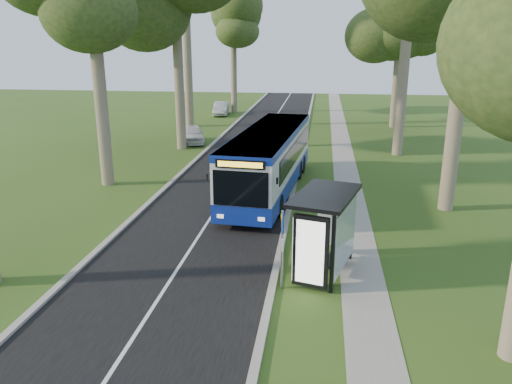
{
  "coord_description": "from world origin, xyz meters",
  "views": [
    {
      "loc": [
        1.42,
        -17.89,
        7.85
      ],
      "look_at": [
        -1.28,
        2.38,
        1.6
      ],
      "focal_mm": 35.0,
      "sensor_mm": 36.0,
      "label": 1
    }
  ],
  "objects_px": {
    "bus_stop_sign": "(282,241)",
    "car_white": "(193,134)",
    "car_silver": "(221,108)",
    "bus": "(270,161)",
    "litter_bin": "(326,193)",
    "bus_shelter": "(329,222)"
  },
  "relations": [
    {
      "from": "bus_stop_sign",
      "to": "car_white",
      "type": "xyz_separation_m",
      "value": [
        -9.02,
        23.33,
        -0.98
      ]
    },
    {
      "from": "bus_stop_sign",
      "to": "car_silver",
      "type": "bearing_deg",
      "value": 91.77
    },
    {
      "from": "bus",
      "to": "litter_bin",
      "type": "distance_m",
      "value": 3.57
    },
    {
      "from": "bus_shelter",
      "to": "car_silver",
      "type": "bearing_deg",
      "value": 121.88
    },
    {
      "from": "bus_stop_sign",
      "to": "bus_shelter",
      "type": "xyz_separation_m",
      "value": [
        1.47,
        0.95,
        0.38
      ]
    },
    {
      "from": "bus_stop_sign",
      "to": "car_white",
      "type": "height_order",
      "value": "bus_stop_sign"
    },
    {
      "from": "bus",
      "to": "bus_shelter",
      "type": "bearing_deg",
      "value": -67.93
    },
    {
      "from": "bus_stop_sign",
      "to": "litter_bin",
      "type": "height_order",
      "value": "bus_stop_sign"
    },
    {
      "from": "bus_stop_sign",
      "to": "car_silver",
      "type": "xyz_separation_m",
      "value": [
        -9.81,
        38.74,
        -0.97
      ]
    },
    {
      "from": "bus_shelter",
      "to": "car_white",
      "type": "xyz_separation_m",
      "value": [
        -10.49,
        22.38,
        -1.35
      ]
    },
    {
      "from": "car_white",
      "to": "car_silver",
      "type": "height_order",
      "value": "car_silver"
    },
    {
      "from": "litter_bin",
      "to": "bus",
      "type": "bearing_deg",
      "value": 155.06
    },
    {
      "from": "bus",
      "to": "litter_bin",
      "type": "height_order",
      "value": "bus"
    },
    {
      "from": "bus_shelter",
      "to": "car_white",
      "type": "bearing_deg",
      "value": 130.37
    },
    {
      "from": "bus_stop_sign",
      "to": "litter_bin",
      "type": "xyz_separation_m",
      "value": [
        1.47,
        9.38,
        -1.19
      ]
    },
    {
      "from": "bus",
      "to": "car_silver",
      "type": "height_order",
      "value": "bus"
    },
    {
      "from": "litter_bin",
      "to": "car_white",
      "type": "height_order",
      "value": "car_white"
    },
    {
      "from": "car_white",
      "to": "bus_stop_sign",
      "type": "bearing_deg",
      "value": -86.66
    },
    {
      "from": "bus_stop_sign",
      "to": "litter_bin",
      "type": "bearing_deg",
      "value": 68.66
    },
    {
      "from": "bus",
      "to": "bus_stop_sign",
      "type": "distance_m",
      "value": 10.91
    },
    {
      "from": "bus_shelter",
      "to": "car_white",
      "type": "distance_m",
      "value": 24.75
    },
    {
      "from": "bus",
      "to": "car_silver",
      "type": "relative_size",
      "value": 3.02
    }
  ]
}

